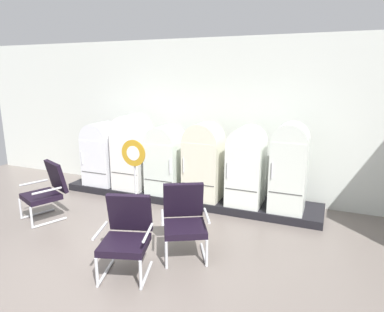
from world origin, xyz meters
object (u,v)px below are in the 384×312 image
Objects in this scene: refrigerator_3 at (204,159)px; armchair_left at (47,189)px; refrigerator_0 at (102,152)px; armchair_right at (184,218)px; sign_stand at (135,180)px; refrigerator_1 at (132,150)px; refrigerator_4 at (246,164)px; armchair_center at (127,233)px; refrigerator_2 at (166,158)px; refrigerator_5 at (289,165)px.

armchair_left is (-2.38, -1.66, -0.40)m from refrigerator_3.
armchair_left is (0.05, -1.67, -0.32)m from refrigerator_0.
sign_stand is (-1.32, 0.81, 0.17)m from armchair_right.
refrigerator_4 is at bearing -0.20° from refrigerator_1.
armchair_center is (2.33, -2.60, -0.32)m from refrigerator_0.
refrigerator_0 is 1.35× the size of armchair_center.
refrigerator_0 is at bearing 146.49° from armchair_right.
sign_stand is (1.52, -1.07, -0.15)m from refrigerator_0.
refrigerator_1 is 2.84m from armchair_right.
refrigerator_2 is 2.76m from armchair_center.
refrigerator_2 reaches higher than refrigerator_0.
refrigerator_5 is at bearing 22.54° from armchair_left.
refrigerator_1 reaches higher than armchair_right.
refrigerator_0 reaches higher than armchair_left.
refrigerator_3 is 1.47× the size of armchair_left.
refrigerator_2 is at bearing 179.53° from refrigerator_4.
refrigerator_3 is 2.61m from armchair_center.
armchair_right is at bearing -33.51° from refrigerator_0.
refrigerator_3 is 1.02× the size of refrigerator_4.
refrigerator_3 is at bearing 179.91° from refrigerator_5.
refrigerator_4 reaches higher than armchair_right.
refrigerator_0 is 3.42m from armchair_right.
refrigerator_5 is 1.56× the size of armchair_left.
sign_stand is at bearing 118.10° from armchair_center.
refrigerator_5 reaches higher than refrigerator_3.
refrigerator_1 is 1.54× the size of armchair_left.
refrigerator_3 is 2.92m from armchair_left.
armchair_center is at bearing -61.90° from sign_stand.
sign_stand is at bearing -130.66° from refrigerator_3.
armchair_center is 0.71× the size of sign_stand.
refrigerator_5 reaches higher than armchair_center.
sign_stand reaches higher than armchair_center.
refrigerator_5 is at bearing -2.92° from refrigerator_4.
armchair_center is at bearing -92.02° from refrigerator_3.
refrigerator_4 is 1.45× the size of armchair_left.
refrigerator_4 reaches higher than armchair_center.
refrigerator_3 reaches higher than refrigerator_4.
refrigerator_0 is at bearing 91.62° from armchair_left.
refrigerator_1 is 1.05× the size of refrigerator_3.
refrigerator_0 is 3.50m from armchair_center.
refrigerator_3 is 1.41m from sign_stand.
refrigerator_5 reaches higher than armchair_left.
armchair_left is at bearing -88.38° from refrigerator_0.
armchair_center is (-1.70, -2.58, -0.45)m from refrigerator_5.
refrigerator_5 is at bearing 22.66° from sign_stand.
refrigerator_5 reaches higher than sign_stand.
refrigerator_4 is 1.45× the size of armchair_right.
refrigerator_0 reaches higher than sign_stand.
refrigerator_2 is at bearing 178.76° from refrigerator_5.
armchair_left is at bearing -131.70° from refrigerator_2.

